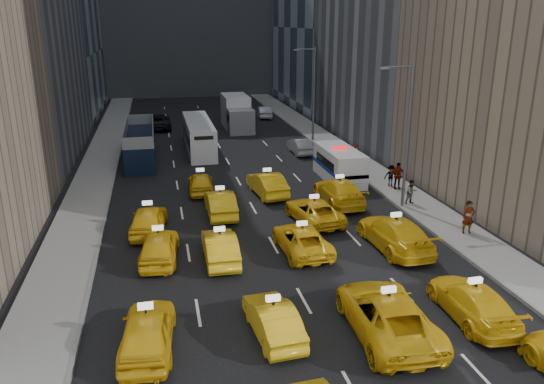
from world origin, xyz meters
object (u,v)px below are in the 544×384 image
(nypd_van, at_px, (339,165))
(pedestrian_0, at_px, (468,217))
(city_bus, at_px, (199,136))
(box_truck, at_px, (237,113))
(double_decker, at_px, (140,143))

(nypd_van, xyz_separation_m, pedestrian_0, (3.37, -11.76, -0.07))
(pedestrian_0, bearing_deg, city_bus, 126.69)
(city_bus, bearing_deg, pedestrian_0, -63.69)
(nypd_van, relative_size, pedestrian_0, 3.23)
(city_bus, xyz_separation_m, pedestrian_0, (12.77, -23.50, -0.28))
(city_bus, xyz_separation_m, box_truck, (4.95, 9.26, 0.39))
(nypd_van, xyz_separation_m, city_bus, (-9.40, 11.74, 0.21))
(city_bus, bearing_deg, double_decker, -156.43)
(city_bus, distance_m, box_truck, 10.50)
(nypd_van, height_order, pedestrian_0, nypd_van)
(city_bus, relative_size, box_truck, 1.35)
(double_decker, xyz_separation_m, pedestrian_0, (17.91, -21.02, -0.40))
(double_decker, height_order, box_truck, box_truck)
(nypd_van, distance_m, pedestrian_0, 12.23)
(nypd_van, distance_m, box_truck, 21.47)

